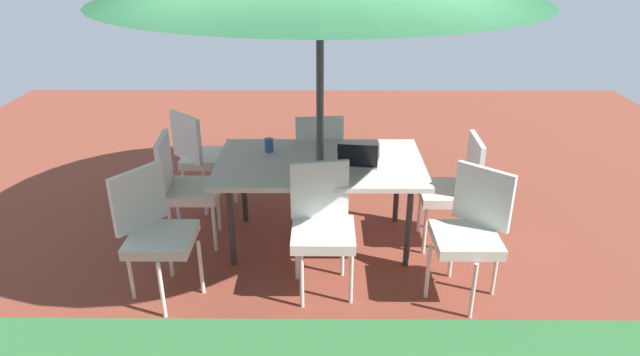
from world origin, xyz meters
TOP-DOWN VIEW (x-y plane):
  - ground_plane at (0.00, 0.00)m, footprint 10.00×10.00m
  - dining_table at (0.00, 0.00)m, footprint 1.72×1.05m
  - chair_east at (1.15, 0.00)m, footprint 0.48×0.47m
  - chair_southeast at (1.15, -0.69)m, footprint 0.59×0.59m
  - chair_south at (0.02, -0.67)m, footprint 0.47×0.48m
  - chair_north at (-0.02, 0.67)m, footprint 0.48×0.49m
  - chair_northwest at (-1.09, 0.74)m, footprint 0.58×0.59m
  - chair_northeast at (1.19, 0.77)m, footprint 0.58×0.58m
  - chair_west at (-1.13, 0.02)m, footprint 0.47×0.46m
  - laptop at (-0.31, 0.10)m, footprint 0.35×0.29m
  - cup at (0.44, -0.22)m, footprint 0.07×0.07m

SIDE VIEW (x-z plane):
  - ground_plane at x=0.00m, z-range -0.02..0.00m
  - chair_east at x=1.15m, z-range 0.06..1.04m
  - chair_southeast at x=1.15m, z-range 0.06..1.04m
  - chair_south at x=0.02m, z-range 0.06..1.04m
  - chair_north at x=-0.02m, z-range 0.06..1.04m
  - chair_northwest at x=-1.09m, z-range 0.06..1.04m
  - chair_northeast at x=1.19m, z-range 0.06..1.04m
  - chair_west at x=-1.13m, z-range 0.06..1.04m
  - dining_table at x=0.00m, z-range 0.33..1.09m
  - laptop at x=-0.31m, z-range 0.71..0.92m
  - cup at x=0.44m, z-range 0.77..0.88m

